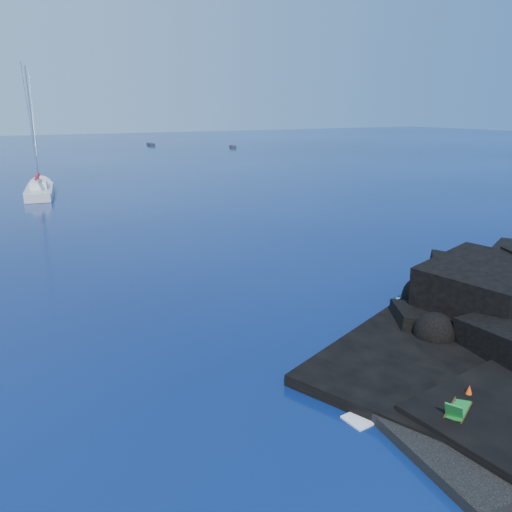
# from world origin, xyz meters

# --- Properties ---
(ground) EXTENTS (400.00, 400.00, 0.00)m
(ground) POSITION_xyz_m (0.00, 0.00, 0.00)
(ground) COLOR black
(ground) RESTS_ON ground
(beach) EXTENTS (9.08, 6.86, 0.70)m
(beach) POSITION_xyz_m (4.50, 0.50, 0.00)
(beach) COLOR black
(beach) RESTS_ON ground
(surf_foam) EXTENTS (10.00, 8.00, 0.06)m
(surf_foam) POSITION_xyz_m (5.00, 5.00, 0.00)
(surf_foam) COLOR white
(surf_foam) RESTS_ON ground
(sailboat) EXTENTS (4.78, 13.92, 14.32)m
(sailboat) POSITION_xyz_m (-4.30, 54.53, 0.00)
(sailboat) COLOR silver
(sailboat) RESTS_ON ground
(deck_chair) EXTENTS (1.53, 1.18, 0.97)m
(deck_chair) POSITION_xyz_m (2.63, 0.97, 0.83)
(deck_chair) COLOR #1B7B2B
(deck_chair) RESTS_ON beach
(towel) EXTENTS (2.31, 1.50, 0.06)m
(towel) POSITION_xyz_m (3.23, 1.25, 0.38)
(towel) COLOR white
(towel) RESTS_ON beach
(sunbather) EXTENTS (1.64, 0.77, 0.21)m
(sunbather) POSITION_xyz_m (3.23, 1.25, 0.51)
(sunbather) COLOR tan
(sunbather) RESTS_ON towel
(marker_cone) EXTENTS (0.44, 0.44, 0.60)m
(marker_cone) POSITION_xyz_m (3.72, 1.46, 0.65)
(marker_cone) COLOR #FF460D
(marker_cone) RESTS_ON beach
(distant_boat_a) EXTENTS (1.70, 4.59, 0.60)m
(distant_boat_a) POSITION_xyz_m (30.95, 127.66, 0.00)
(distant_boat_a) COLOR #28272C
(distant_boat_a) RESTS_ON ground
(distant_boat_b) EXTENTS (2.54, 4.36, 0.56)m
(distant_boat_b) POSITION_xyz_m (46.95, 109.46, 0.00)
(distant_boat_b) COLOR #25252A
(distant_boat_b) RESTS_ON ground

